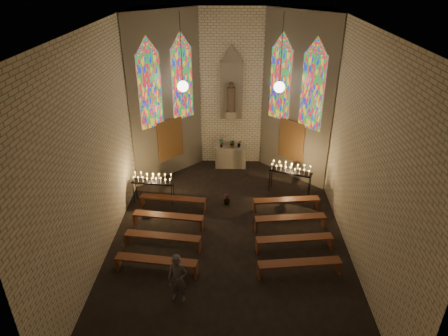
{
  "coord_description": "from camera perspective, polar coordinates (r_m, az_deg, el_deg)",
  "views": [
    {
      "loc": [
        0.15,
        -11.31,
        8.57
      ],
      "look_at": [
        -0.2,
        1.57,
        1.9
      ],
      "focal_mm": 32.0,
      "sensor_mm": 36.0,
      "label": 1
    }
  ],
  "objects": [
    {
      "name": "pew_right_1",
      "position": [
        14.56,
        9.42,
        -7.2
      ],
      "size": [
        2.57,
        0.67,
        0.49
      ],
      "rotation": [
        0.0,
        0.0,
        0.12
      ],
      "color": "brown",
      "rests_on": "ground"
    },
    {
      "name": "altar",
      "position": [
        18.6,
        0.95,
        1.65
      ],
      "size": [
        1.4,
        0.6,
        1.0
      ],
      "primitive_type": "cube",
      "color": "#AAA18B",
      "rests_on": "ground"
    },
    {
      "name": "floor",
      "position": [
        14.19,
        0.66,
        -9.79
      ],
      "size": [
        12.0,
        12.0,
        0.0
      ],
      "primitive_type": "plane",
      "color": "black",
      "rests_on": "ground"
    },
    {
      "name": "visitor",
      "position": [
        11.54,
        -6.64,
        -15.42
      ],
      "size": [
        0.61,
        0.45,
        1.53
      ],
      "primitive_type": "imported",
      "rotation": [
        0.0,
        0.0,
        -0.16
      ],
      "color": "#4F4F59",
      "rests_on": "ground"
    },
    {
      "name": "pew_right_0",
      "position": [
        15.55,
        8.9,
        -4.7
      ],
      "size": [
        2.57,
        0.67,
        0.49
      ],
      "rotation": [
        0.0,
        0.0,
        0.12
      ],
      "color": "brown",
      "rests_on": "ground"
    },
    {
      "name": "aisle_flower_pot",
      "position": [
        15.81,
        0.43,
        -4.45
      ],
      "size": [
        0.34,
        0.34,
        0.46
      ],
      "primitive_type": "imported",
      "rotation": [
        0.0,
        0.0,
        -0.41
      ],
      "color": "#4C723F",
      "rests_on": "ground"
    },
    {
      "name": "pew_left_1",
      "position": [
        14.6,
        -7.98,
        -6.97
      ],
      "size": [
        2.57,
        0.67,
        0.49
      ],
      "rotation": [
        0.0,
        0.0,
        -0.12
      ],
      "color": "brown",
      "rests_on": "ground"
    },
    {
      "name": "room",
      "position": [
        15.46,
        0.95,
        9.07
      ],
      "size": [
        8.22,
        12.43,
        7.0
      ],
      "color": "beige",
      "rests_on": "ground"
    },
    {
      "name": "flower_vase_right",
      "position": [
        18.29,
        2.21,
        3.5
      ],
      "size": [
        0.19,
        0.16,
        0.34
      ],
      "primitive_type": "imported",
      "rotation": [
        0.0,
        0.0,
        -0.04
      ],
      "color": "#4C723F",
      "rests_on": "altar"
    },
    {
      "name": "votive_stand_right",
      "position": [
        16.36,
        9.52,
        -0.23
      ],
      "size": [
        1.77,
        1.01,
        1.27
      ],
      "rotation": [
        0.0,
        0.0,
        -0.37
      ],
      "color": "black",
      "rests_on": "ground"
    },
    {
      "name": "votive_stand_left",
      "position": [
        15.76,
        -10.16,
        -1.68
      ],
      "size": [
        1.67,
        0.55,
        1.2
      ],
      "rotation": [
        0.0,
        0.0,
        -0.1
      ],
      "color": "black",
      "rests_on": "ground"
    },
    {
      "name": "pew_left_2",
      "position": [
        13.64,
        -8.75,
        -9.8
      ],
      "size": [
        2.57,
        0.67,
        0.49
      ],
      "rotation": [
        0.0,
        0.0,
        -0.12
      ],
      "color": "brown",
      "rests_on": "ground"
    },
    {
      "name": "pew_left_3",
      "position": [
        12.73,
        -9.65,
        -13.05
      ],
      "size": [
        2.57,
        0.67,
        0.49
      ],
      "rotation": [
        0.0,
        0.0,
        -0.12
      ],
      "color": "brown",
      "rests_on": "ground"
    },
    {
      "name": "pew_right_2",
      "position": [
        13.59,
        10.03,
        -10.07
      ],
      "size": [
        2.57,
        0.67,
        0.49
      ],
      "rotation": [
        0.0,
        0.0,
        0.12
      ],
      "color": "brown",
      "rests_on": "ground"
    },
    {
      "name": "pew_right_3",
      "position": [
        12.67,
        10.75,
        -13.36
      ],
      "size": [
        2.57,
        0.67,
        0.49
      ],
      "rotation": [
        0.0,
        0.0,
        0.12
      ],
      "color": "brown",
      "rests_on": "ground"
    },
    {
      "name": "flower_vase_center",
      "position": [
        18.26,
        1.23,
        3.53
      ],
      "size": [
        0.4,
        0.37,
        0.38
      ],
      "primitive_type": "imported",
      "rotation": [
        0.0,
        0.0,
        -0.26
      ],
      "color": "#4C723F",
      "rests_on": "altar"
    },
    {
      "name": "flower_vase_left",
      "position": [
        18.23,
        -0.4,
        3.59
      ],
      "size": [
        0.24,
        0.17,
        0.44
      ],
      "primitive_type": "imported",
      "rotation": [
        0.0,
        0.0,
        -0.08
      ],
      "color": "#4C723F",
      "rests_on": "altar"
    },
    {
      "name": "pew_left_0",
      "position": [
        15.59,
        -7.32,
        -4.48
      ],
      "size": [
        2.57,
        0.67,
        0.49
      ],
      "rotation": [
        0.0,
        0.0,
        -0.12
      ],
      "color": "brown",
      "rests_on": "ground"
    }
  ]
}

